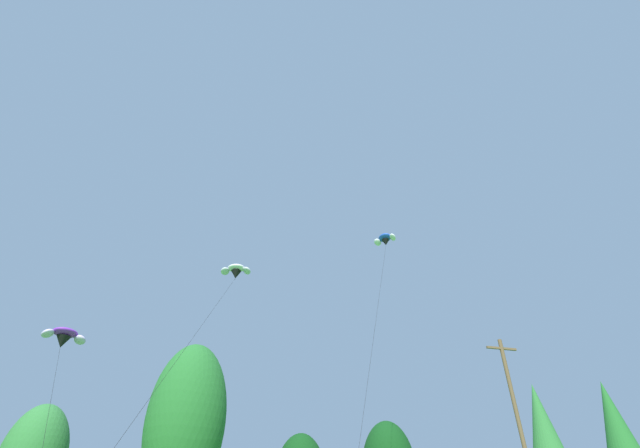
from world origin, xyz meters
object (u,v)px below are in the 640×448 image
(parafoil_kite_mid_blue_white, at_px, (385,240))
(parafoil_kite_far_purple, at_px, (64,337))
(utility_pole, at_px, (522,438))
(parafoil_kite_high_white, at_px, (236,271))

(parafoil_kite_mid_blue_white, bearing_deg, parafoil_kite_far_purple, -176.19)
(utility_pole, height_order, parafoil_kite_far_purple, parafoil_kite_far_purple)
(parafoil_kite_mid_blue_white, bearing_deg, utility_pole, -57.99)
(utility_pole, distance_m, parafoil_kite_high_white, 23.33)
(parafoil_kite_high_white, xyz_separation_m, parafoil_kite_far_purple, (-10.57, -1.76, -7.11))
(utility_pole, distance_m, parafoil_kite_far_purple, 29.61)
(parafoil_kite_high_white, distance_m, parafoil_kite_far_purple, 12.86)
(parafoil_kite_high_white, xyz_separation_m, parafoil_kite_mid_blue_white, (13.37, -0.17, 4.90))
(utility_pole, height_order, parafoil_kite_mid_blue_white, parafoil_kite_mid_blue_white)
(parafoil_kite_high_white, bearing_deg, parafoil_kite_far_purple, -170.53)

